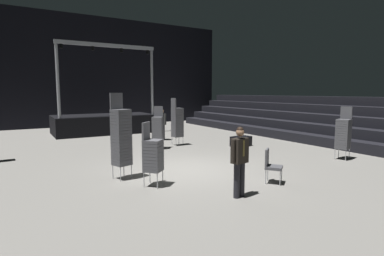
{
  "coord_description": "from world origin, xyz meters",
  "views": [
    {
      "loc": [
        -4.85,
        -8.46,
        2.5
      ],
      "look_at": [
        -0.11,
        -0.43,
        1.4
      ],
      "focal_mm": 28.64,
      "sensor_mm": 36.0,
      "label": 1
    }
  ],
  "objects_px": {
    "equipment_road_case": "(241,141)",
    "loose_chair_near_man": "(271,164)",
    "stage_riser": "(104,123)",
    "chair_stack_rear_left": "(121,136)",
    "chair_stack_front_right": "(153,154)",
    "chair_stack_mid_right": "(343,133)",
    "crew_worker_near_stage": "(162,122)",
    "man_with_tie": "(240,158)",
    "chair_stack_mid_centre": "(158,128)",
    "chair_stack_front_left": "(177,122)"
  },
  "relations": [
    {
      "from": "stage_riser",
      "to": "chair_stack_front_right",
      "type": "relative_size",
      "value": 3.42
    },
    {
      "from": "chair_stack_front_right",
      "to": "chair_stack_mid_right",
      "type": "bearing_deg",
      "value": 132.64
    },
    {
      "from": "man_with_tie",
      "to": "chair_stack_mid_centre",
      "type": "distance_m",
      "value": 6.79
    },
    {
      "from": "chair_stack_rear_left",
      "to": "equipment_road_case",
      "type": "relative_size",
      "value": 2.75
    },
    {
      "from": "chair_stack_front_left",
      "to": "loose_chair_near_man",
      "type": "height_order",
      "value": "chair_stack_front_left"
    },
    {
      "from": "crew_worker_near_stage",
      "to": "equipment_road_case",
      "type": "bearing_deg",
      "value": 22.28
    },
    {
      "from": "chair_stack_rear_left",
      "to": "equipment_road_case",
      "type": "bearing_deg",
      "value": -176.65
    },
    {
      "from": "chair_stack_mid_right",
      "to": "chair_stack_mid_centre",
      "type": "height_order",
      "value": "chair_stack_mid_right"
    },
    {
      "from": "stage_riser",
      "to": "chair_stack_front_right",
      "type": "distance_m",
      "value": 11.56
    },
    {
      "from": "stage_riser",
      "to": "loose_chair_near_man",
      "type": "height_order",
      "value": "stage_riser"
    },
    {
      "from": "chair_stack_mid_centre",
      "to": "chair_stack_rear_left",
      "type": "distance_m",
      "value": 4.71
    },
    {
      "from": "loose_chair_near_man",
      "to": "chair_stack_mid_right",
      "type": "bearing_deg",
      "value": 153.11
    },
    {
      "from": "chair_stack_rear_left",
      "to": "loose_chair_near_man",
      "type": "relative_size",
      "value": 2.62
    },
    {
      "from": "stage_riser",
      "to": "man_with_tie",
      "type": "distance_m",
      "value": 13.31
    },
    {
      "from": "man_with_tie",
      "to": "crew_worker_near_stage",
      "type": "height_order",
      "value": "man_with_tie"
    },
    {
      "from": "loose_chair_near_man",
      "to": "stage_riser",
      "type": "bearing_deg",
      "value": -122.04
    },
    {
      "from": "crew_worker_near_stage",
      "to": "loose_chair_near_man",
      "type": "height_order",
      "value": "crew_worker_near_stage"
    },
    {
      "from": "man_with_tie",
      "to": "chair_stack_mid_centre",
      "type": "bearing_deg",
      "value": -109.38
    },
    {
      "from": "chair_stack_front_right",
      "to": "chair_stack_mid_centre",
      "type": "height_order",
      "value": "chair_stack_mid_centre"
    },
    {
      "from": "chair_stack_mid_right",
      "to": "chair_stack_rear_left",
      "type": "relative_size",
      "value": 0.79
    },
    {
      "from": "chair_stack_front_right",
      "to": "loose_chair_near_man",
      "type": "distance_m",
      "value": 3.25
    },
    {
      "from": "equipment_road_case",
      "to": "loose_chair_near_man",
      "type": "bearing_deg",
      "value": -121.41
    },
    {
      "from": "chair_stack_mid_centre",
      "to": "loose_chair_near_man",
      "type": "distance_m",
      "value": 6.31
    },
    {
      "from": "crew_worker_near_stage",
      "to": "loose_chair_near_man",
      "type": "bearing_deg",
      "value": -15.88
    },
    {
      "from": "loose_chair_near_man",
      "to": "man_with_tie",
      "type": "bearing_deg",
      "value": -20.5
    },
    {
      "from": "chair_stack_front_left",
      "to": "chair_stack_rear_left",
      "type": "distance_m",
      "value": 5.75
    },
    {
      "from": "stage_riser",
      "to": "chair_stack_front_left",
      "type": "relative_size",
      "value": 2.64
    },
    {
      "from": "man_with_tie",
      "to": "stage_riser",
      "type": "bearing_deg",
      "value": -102.9
    },
    {
      "from": "stage_riser",
      "to": "equipment_road_case",
      "type": "bearing_deg",
      "value": -61.97
    },
    {
      "from": "chair_stack_front_left",
      "to": "chair_stack_mid_centre",
      "type": "height_order",
      "value": "chair_stack_front_left"
    },
    {
      "from": "chair_stack_rear_left",
      "to": "crew_worker_near_stage",
      "type": "xyz_separation_m",
      "value": [
        4.06,
        5.93,
        -0.31
      ]
    },
    {
      "from": "stage_riser",
      "to": "man_with_tie",
      "type": "bearing_deg",
      "value": -91.21
    },
    {
      "from": "chair_stack_front_left",
      "to": "chair_stack_rear_left",
      "type": "bearing_deg",
      "value": -46.22
    },
    {
      "from": "crew_worker_near_stage",
      "to": "stage_riser",
      "type": "bearing_deg",
      "value": -168.52
    },
    {
      "from": "stage_riser",
      "to": "crew_worker_near_stage",
      "type": "relative_size",
      "value": 3.55
    },
    {
      "from": "chair_stack_mid_centre",
      "to": "loose_chair_near_man",
      "type": "relative_size",
      "value": 1.99
    },
    {
      "from": "man_with_tie",
      "to": "chair_stack_mid_right",
      "type": "height_order",
      "value": "chair_stack_mid_right"
    },
    {
      "from": "equipment_road_case",
      "to": "loose_chair_near_man",
      "type": "distance_m",
      "value": 5.77
    },
    {
      "from": "chair_stack_rear_left",
      "to": "chair_stack_mid_centre",
      "type": "bearing_deg",
      "value": -144.16
    },
    {
      "from": "chair_stack_mid_centre",
      "to": "equipment_road_case",
      "type": "bearing_deg",
      "value": -164.72
    },
    {
      "from": "chair_stack_mid_right",
      "to": "chair_stack_mid_centre",
      "type": "distance_m",
      "value": 7.42
    },
    {
      "from": "chair_stack_mid_right",
      "to": "chair_stack_rear_left",
      "type": "bearing_deg",
      "value": 63.39
    },
    {
      "from": "stage_riser",
      "to": "chair_stack_rear_left",
      "type": "relative_size",
      "value": 2.36
    },
    {
      "from": "stage_riser",
      "to": "crew_worker_near_stage",
      "type": "height_order",
      "value": "stage_riser"
    },
    {
      "from": "chair_stack_front_left",
      "to": "equipment_road_case",
      "type": "relative_size",
      "value": 2.47
    },
    {
      "from": "chair_stack_mid_right",
      "to": "crew_worker_near_stage",
      "type": "height_order",
      "value": "chair_stack_mid_right"
    },
    {
      "from": "crew_worker_near_stage",
      "to": "chair_stack_mid_right",
      "type": "bearing_deg",
      "value": 15.16
    },
    {
      "from": "chair_stack_front_left",
      "to": "equipment_road_case",
      "type": "height_order",
      "value": "chair_stack_front_left"
    },
    {
      "from": "chair_stack_front_right",
      "to": "chair_stack_mid_centre",
      "type": "xyz_separation_m",
      "value": [
        2.33,
        4.86,
        0.08
      ]
    },
    {
      "from": "stage_riser",
      "to": "chair_stack_mid_centre",
      "type": "distance_m",
      "value": 6.61
    }
  ]
}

